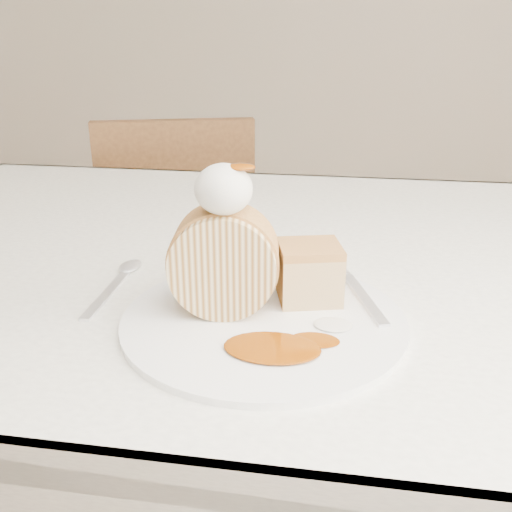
# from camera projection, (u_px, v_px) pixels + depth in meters

# --- Properties ---
(table) EXTENTS (1.40, 0.90, 0.75)m
(table) POSITION_uv_depth(u_px,v_px,m) (270.00, 303.00, 0.86)
(table) COLOR white
(table) RESTS_ON ground
(chair_far) EXTENTS (0.50, 0.50, 0.84)m
(chair_far) POSITION_uv_depth(u_px,v_px,m) (180.00, 244.00, 1.61)
(chair_far) COLOR brown
(chair_far) RESTS_ON ground
(plate) EXTENTS (0.37, 0.37, 0.01)m
(plate) POSITION_uv_depth(u_px,v_px,m) (264.00, 320.00, 0.61)
(plate) COLOR white
(plate) RESTS_ON table
(roulade_slice) EXTENTS (0.12, 0.08, 0.11)m
(roulade_slice) POSITION_uv_depth(u_px,v_px,m) (224.00, 262.00, 0.61)
(roulade_slice) COLOR beige
(roulade_slice) RESTS_ON plate
(cake_chunk) EXTENTS (0.08, 0.08, 0.06)m
(cake_chunk) POSITION_uv_depth(u_px,v_px,m) (309.00, 276.00, 0.64)
(cake_chunk) COLOR #C08348
(cake_chunk) RESTS_ON plate
(whipped_cream) EXTENTS (0.06, 0.06, 0.05)m
(whipped_cream) POSITION_uv_depth(u_px,v_px,m) (224.00, 189.00, 0.57)
(whipped_cream) COLOR silver
(whipped_cream) RESTS_ON roulade_slice
(caramel_drizzle) EXTENTS (0.03, 0.02, 0.01)m
(caramel_drizzle) POSITION_uv_depth(u_px,v_px,m) (241.00, 160.00, 0.56)
(caramel_drizzle) COLOR #7B3505
(caramel_drizzle) RESTS_ON whipped_cream
(caramel_pool) EXTENTS (0.11, 0.08, 0.00)m
(caramel_pool) POSITION_uv_depth(u_px,v_px,m) (272.00, 348.00, 0.55)
(caramel_pool) COLOR #7B3505
(caramel_pool) RESTS_ON plate
(fork) EXTENTS (0.08, 0.18, 0.00)m
(fork) POSITION_uv_depth(u_px,v_px,m) (364.00, 299.00, 0.65)
(fork) COLOR silver
(fork) RESTS_ON plate
(spoon) EXTENTS (0.03, 0.16, 0.00)m
(spoon) POSITION_uv_depth(u_px,v_px,m) (106.00, 295.00, 0.68)
(spoon) COLOR silver
(spoon) RESTS_ON table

